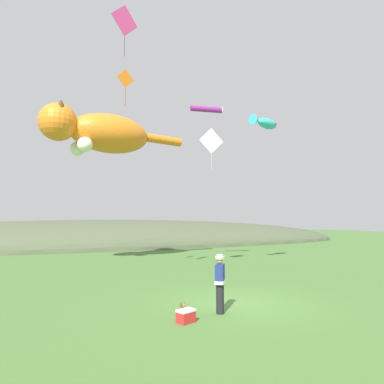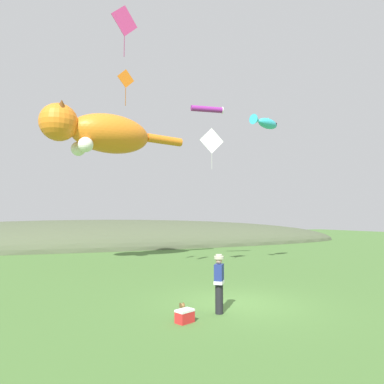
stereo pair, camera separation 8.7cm
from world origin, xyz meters
TOP-DOWN VIEW (x-y plane):
  - ground_plane at (0.00, 0.00)m, footprint 120.00×120.00m
  - distant_hill_ridge at (0.00, 27.07)m, footprint 60.56×14.85m
  - festival_attendant at (-1.12, -0.84)m, footprint 0.46×0.49m
  - kite_spool at (-1.98, 0.07)m, footprint 0.12×0.21m
  - picnic_cooler at (-2.41, -1.26)m, footprint 0.58×0.49m
  - kite_giant_cat at (-3.14, 11.56)m, footprint 9.55×3.76m
  - kite_fish_windsock at (5.70, 6.40)m, footprint 2.32×1.35m
  - kite_tube_streamer at (3.06, 8.81)m, footprint 2.10×0.75m
  - kite_diamond_pink at (-3.20, 3.88)m, footprint 1.27×0.63m
  - kite_diamond_orange at (-2.67, 6.09)m, footprint 0.91×0.33m
  - kite_diamond_white at (2.46, 6.99)m, footprint 1.47×0.09m

SIDE VIEW (x-z plane):
  - ground_plane at x=0.00m, z-range 0.00..0.00m
  - distant_hill_ridge at x=0.00m, z-range -2.73..2.73m
  - kite_spool at x=-1.98m, z-range 0.00..0.21m
  - picnic_cooler at x=-2.41m, z-range 0.00..0.36m
  - festival_attendant at x=-1.12m, z-range 0.07..1.84m
  - kite_diamond_white at x=2.46m, z-range 6.08..8.46m
  - kite_giant_cat at x=-3.14m, z-range 6.81..9.75m
  - kite_fish_windsock at x=5.70m, z-range 8.19..8.88m
  - kite_diamond_orange at x=-2.67m, z-range 8.81..10.66m
  - kite_tube_streamer at x=3.06m, z-range 9.53..9.96m
  - kite_diamond_pink at x=-3.20m, z-range 10.21..12.52m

